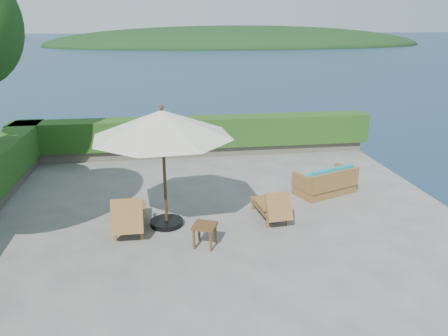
{
  "coord_description": "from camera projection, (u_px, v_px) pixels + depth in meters",
  "views": [
    {
      "loc": [
        -1.16,
        -9.24,
        4.51
      ],
      "look_at": [
        0.3,
        0.8,
        1.1
      ],
      "focal_mm": 35.0,
      "sensor_mm": 36.0,
      "label": 1
    }
  ],
  "objects": [
    {
      "name": "offshore_island",
      "position": [
        237.0,
        45.0,
        145.93
      ],
      "size": [
        126.0,
        57.6,
        12.6
      ],
      "primitive_type": "ellipsoid",
      "color": "black",
      "rests_on": "ocean"
    },
    {
      "name": "ocean",
      "position": [
        217.0,
        329.0,
        11.22
      ],
      "size": [
        600.0,
        600.0,
        0.0
      ],
      "primitive_type": "plane",
      "color": "#153244",
      "rests_on": "ground"
    },
    {
      "name": "foundation",
      "position": [
        217.0,
        281.0,
        10.75
      ],
      "size": [
        12.0,
        12.0,
        3.0
      ],
      "primitive_type": "cube",
      "color": "#5D544A",
      "rests_on": "ocean"
    },
    {
      "name": "lounge_left",
      "position": [
        129.0,
        215.0,
        9.78
      ],
      "size": [
        0.76,
        1.65,
        0.94
      ],
      "rotation": [
        0.0,
        0.0,
        0.01
      ],
      "color": "brown",
      "rests_on": "ground"
    },
    {
      "name": "wicker_loveseat",
      "position": [
        326.0,
        183.0,
        11.93
      ],
      "size": [
        1.84,
        1.39,
        0.81
      ],
      "rotation": [
        0.0,
        0.0,
        0.38
      ],
      "color": "brown",
      "rests_on": "ground"
    },
    {
      "name": "planter_wall_far",
      "position": [
        196.0,
        150.0,
        15.45
      ],
      "size": [
        12.0,
        0.6,
        0.36
      ],
      "primitive_type": "cube",
      "color": "#676053",
      "rests_on": "ground"
    },
    {
      "name": "patio_umbrella",
      "position": [
        162.0,
        125.0,
        9.43
      ],
      "size": [
        3.96,
        3.96,
        2.83
      ],
      "rotation": [
        0.0,
        0.0,
        -0.3
      ],
      "color": "black",
      "rests_on": "ground"
    },
    {
      "name": "ground",
      "position": [
        216.0,
        223.0,
        10.26
      ],
      "size": [
        12.0,
        12.0,
        0.0
      ],
      "primitive_type": "plane",
      "color": "gray",
      "rests_on": "ground"
    },
    {
      "name": "hedge_far",
      "position": [
        196.0,
        132.0,
        15.24
      ],
      "size": [
        12.4,
        0.9,
        1.0
      ],
      "primitive_type": "cube",
      "color": "#204914",
      "rests_on": "planter_wall_far"
    },
    {
      "name": "lounge_right",
      "position": [
        272.0,
        206.0,
        10.38
      ],
      "size": [
        0.74,
        1.49,
        0.82
      ],
      "rotation": [
        0.0,
        0.0,
        0.11
      ],
      "color": "brown",
      "rests_on": "ground"
    },
    {
      "name": "side_table",
      "position": [
        205.0,
        228.0,
        9.11
      ],
      "size": [
        0.61,
        0.61,
        0.5
      ],
      "rotation": [
        0.0,
        0.0,
        -0.39
      ],
      "color": "brown",
      "rests_on": "ground"
    }
  ]
}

